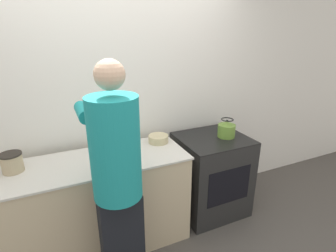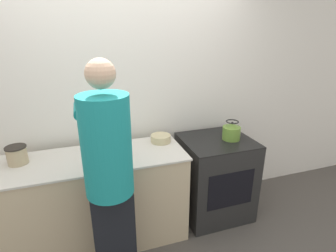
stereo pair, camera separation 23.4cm
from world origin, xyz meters
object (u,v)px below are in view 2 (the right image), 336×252
at_px(person, 109,176).
at_px(canister_jar, 17,155).
at_px(kettle, 231,132).
at_px(cutting_board, 109,162).
at_px(bowl_prep, 161,138).
at_px(knife, 106,159).
at_px(oven, 215,177).

bearing_deg(person, canister_jar, 139.42).
xyz_separation_m(kettle, canister_jar, (-1.99, 0.09, 0.00)).
height_order(cutting_board, bowl_prep, bowl_prep).
bearing_deg(person, knife, 87.93).
relative_size(person, bowl_prep, 9.01).
xyz_separation_m(oven, bowl_prep, (-0.58, 0.11, 0.49)).
height_order(knife, bowl_prep, bowl_prep).
height_order(person, canister_jar, person).
xyz_separation_m(cutting_board, kettle, (1.27, 0.14, 0.07)).
bearing_deg(knife, bowl_prep, 4.54).
xyz_separation_m(oven, cutting_board, (-1.13, -0.17, 0.46)).
xyz_separation_m(person, canister_jar, (-0.69, 0.59, -0.00)).
bearing_deg(cutting_board, kettle, 6.15).
distance_m(oven, kettle, 0.55).
bearing_deg(oven, cutting_board, -171.31).
bearing_deg(canister_jar, cutting_board, -17.59).
distance_m(oven, cutting_board, 1.23).
bearing_deg(cutting_board, oven, 8.69).
xyz_separation_m(cutting_board, bowl_prep, (0.55, 0.29, 0.03)).
bearing_deg(kettle, person, -158.95).
bearing_deg(knife, kettle, -15.22).
distance_m(oven, bowl_prep, 0.77).
bearing_deg(kettle, knife, -175.09).
height_order(cutting_board, canister_jar, canister_jar).
bearing_deg(cutting_board, bowl_prep, 27.52).
distance_m(kettle, bowl_prep, 0.73).
relative_size(bowl_prep, canister_jar, 1.20).
relative_size(knife, canister_jar, 1.26).
bearing_deg(bowl_prep, cutting_board, -152.48).
distance_m(kettle, canister_jar, 1.99).
height_order(oven, canister_jar, canister_jar).
height_order(bowl_prep, canister_jar, canister_jar).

